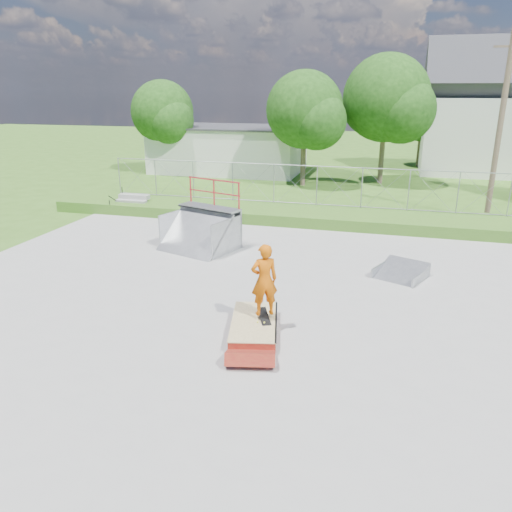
{
  "coord_description": "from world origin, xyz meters",
  "views": [
    {
      "loc": [
        3.31,
        -11.81,
        5.56
      ],
      "look_at": [
        -0.23,
        0.99,
        1.1
      ],
      "focal_mm": 35.0,
      "sensor_mm": 36.0,
      "label": 1
    }
  ],
  "objects_px": {
    "quarter_pipe": "(197,217)",
    "flat_bank_ramp": "(401,272)",
    "skater": "(264,283)",
    "grind_box": "(254,327)"
  },
  "relations": [
    {
      "from": "flat_bank_ramp",
      "to": "skater",
      "type": "xyz_separation_m",
      "value": [
        -3.17,
        -4.57,
        1.04
      ]
    },
    {
      "from": "flat_bank_ramp",
      "to": "skater",
      "type": "relative_size",
      "value": 0.82
    },
    {
      "from": "quarter_pipe",
      "to": "skater",
      "type": "height_order",
      "value": "quarter_pipe"
    },
    {
      "from": "quarter_pipe",
      "to": "skater",
      "type": "distance_m",
      "value": 6.79
    },
    {
      "from": "grind_box",
      "to": "skater",
      "type": "xyz_separation_m",
      "value": [
        0.2,
        0.19,
        1.08
      ]
    },
    {
      "from": "quarter_pipe",
      "to": "flat_bank_ramp",
      "type": "xyz_separation_m",
      "value": [
        7.07,
        -0.98,
        -1.01
      ]
    },
    {
      "from": "flat_bank_ramp",
      "to": "skater",
      "type": "height_order",
      "value": "skater"
    },
    {
      "from": "grind_box",
      "to": "quarter_pipe",
      "type": "xyz_separation_m",
      "value": [
        -3.71,
        5.74,
        1.05
      ]
    },
    {
      "from": "grind_box",
      "to": "flat_bank_ramp",
      "type": "relative_size",
      "value": 1.66
    },
    {
      "from": "flat_bank_ramp",
      "to": "skater",
      "type": "distance_m",
      "value": 5.66
    }
  ]
}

